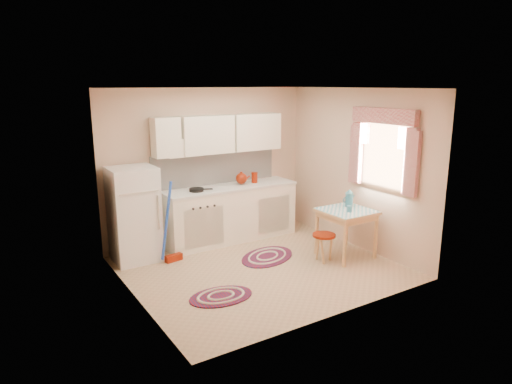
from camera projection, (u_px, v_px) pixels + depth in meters
room_shell at (261, 154)px, 6.41m from camera, size 3.64×3.60×2.52m
fridge at (134, 215)px, 6.65m from camera, size 0.65×0.60×1.40m
broom at (172, 222)px, 6.61m from camera, size 0.30×0.16×1.20m
base_cabinets at (230, 214)px, 7.60m from camera, size 2.25×0.60×0.88m
countertop at (230, 187)px, 7.49m from camera, size 2.27×0.62×0.04m
frying_pan at (196, 190)px, 7.11m from camera, size 0.30×0.30×0.05m
red_kettle at (241, 178)px, 7.58m from camera, size 0.22×0.20×0.21m
red_canister at (254, 178)px, 7.71m from camera, size 0.11×0.11×0.16m
table at (346, 233)px, 6.87m from camera, size 0.72×0.72×0.72m
stool at (324, 248)px, 6.70m from camera, size 0.39×0.39×0.42m
coffee_pot at (349, 198)px, 6.93m from camera, size 0.17×0.15×0.29m
mug at (349, 209)px, 6.67m from camera, size 0.09×0.09×0.10m
rug_center at (267, 257)px, 6.90m from camera, size 1.16×0.99×0.02m
rug_left at (221, 296)px, 5.61m from camera, size 0.85×0.61×0.02m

